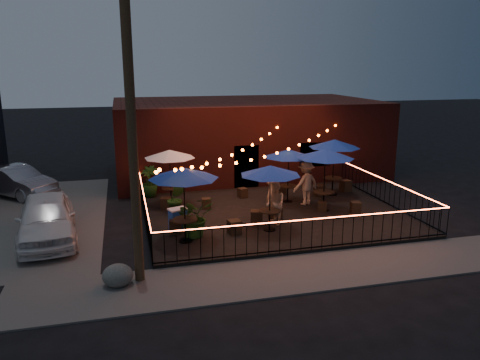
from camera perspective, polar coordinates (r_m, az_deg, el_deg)
The scene contains 37 objects.
ground at distance 17.06m, azimuth 6.06°, elevation -6.43°, with size 110.00×110.00×0.00m, color black.
patio at distance 18.81m, azimuth 3.96°, elevation -4.18°, with size 10.00×8.00×0.15m, color black.
sidewalk at distance 14.28m, azimuth 10.64°, elevation -10.68°, with size 18.00×2.50×0.05m, color #4A4644.
brick_building at distance 26.12m, azimuth 0.66°, elevation 5.32°, with size 14.00×8.00×4.00m.
utility_pole at distance 12.52m, azimuth -12.99°, elevation 4.79°, with size 0.26×0.26×8.00m, color #3A2318.
fence_front at distance 15.09m, azimuth 8.76°, elevation -6.60°, with size 10.00×0.04×1.04m.
fence_left at distance 17.77m, azimuth -11.54°, elevation -3.54°, with size 0.04×8.00×1.04m.
fence_right at distance 20.71m, azimuth 17.26°, elevation -1.39°, with size 0.04×8.00×1.04m.
festoon_lights at distance 17.63m, azimuth 1.28°, elevation 2.83°, with size 10.02×8.72×1.32m.
cafe_table_0 at distance 15.20m, azimuth -6.90°, elevation 0.70°, with size 2.45×2.45×2.53m.
cafe_table_1 at distance 19.51m, azimuth -8.58°, elevation 3.07°, with size 2.67×2.67×2.34m.
cafe_table_2 at distance 16.23m, azimuth 3.71°, elevation 1.08°, with size 2.50×2.50×2.37m.
cafe_table_3 at distance 19.83m, azimuth 5.95°, elevation 3.17°, with size 2.41×2.41×2.28m.
cafe_table_4 at distance 18.77m, azimuth 10.39°, elevation 3.06°, with size 3.02×3.02×2.51m.
cafe_table_5 at distance 21.20m, azimuth 11.44°, elevation 4.28°, with size 2.74×2.74×2.53m.
bistro_chair_0 at distance 16.62m, azimuth -7.86°, elevation -5.59°, with size 0.42×0.42×0.49m, color black.
bistro_chair_1 at distance 16.37m, azimuth -0.69°, elevation -5.76°, with size 0.42×0.42×0.49m, color black.
bistro_chair_2 at distance 19.38m, azimuth -9.03°, elevation -2.82°, with size 0.39×0.39×0.47m, color black.
bistro_chair_3 at distance 19.27m, azimuth -4.14°, elevation -2.85°, with size 0.36×0.36×0.42m, color black.
bistro_chair_4 at distance 17.35m, azimuth 2.05°, elevation -4.57°, with size 0.44×0.44×0.52m, color black.
bistro_chair_5 at distance 17.90m, azimuth 4.34°, elevation -4.07°, with size 0.41×0.41×0.48m, color black.
bistro_chair_6 at distance 20.76m, azimuth 0.31°, elevation -1.57°, with size 0.36×0.36×0.42m, color black.
bistro_chair_7 at distance 21.27m, azimuth 5.07°, elevation -1.27°, with size 0.34×0.34×0.40m, color black.
bistro_chair_8 at distance 19.11m, azimuth 9.96°, elevation -3.20°, with size 0.34×0.34×0.41m, color black.
bistro_chair_9 at distance 19.23m, azimuth 13.89°, elevation -3.24°, with size 0.37×0.37×0.44m, color black.
bistro_chair_10 at distance 21.32m, azimuth 9.65°, elevation -1.29°, with size 0.40×0.40×0.47m, color black.
bistro_chair_11 at distance 22.33m, azimuth 12.76°, elevation -0.68°, with size 0.44×0.44×0.52m, color black.
patron_a at distance 18.21m, azimuth 3.95°, elevation -1.37°, with size 0.71×0.46×1.93m, color #DFAA93.
patron_b at distance 17.19m, azimuth 4.33°, elevation -2.86°, with size 0.79×0.61×1.62m, color #D9AB92.
patron_c at distance 19.76m, azimuth 8.02°, elevation -0.36°, with size 1.20×0.69×1.86m, color #D7B188.
potted_shrub_a at distance 16.09m, azimuth -5.54°, elevation -4.43°, with size 1.28×1.11×1.42m, color #11360E.
potted_shrub_b at distance 18.47m, azimuth -7.76°, elevation -2.24°, with size 0.72×0.58×1.32m, color #1A3C13.
potted_shrub_c at distance 21.20m, azimuth -11.00°, elevation -0.18°, with size 0.77×0.77×1.38m, color #184010.
cooler at distance 16.79m, azimuth -7.57°, elevation -4.77°, with size 0.72×0.61×0.82m.
boulder at distance 13.37m, azimuth -14.69°, elevation -11.20°, with size 0.86×0.74×0.67m, color #40413C.
car_white at distance 17.36m, azimuth -22.52°, elevation -4.33°, with size 1.86×4.63×1.58m, color silver.
car_silver at distance 23.77m, azimuth -25.63°, elevation -0.15°, with size 1.46×4.20×1.38m, color #A8A9B1.
Camera 1 is at (-5.65, -14.97, 5.91)m, focal length 35.00 mm.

